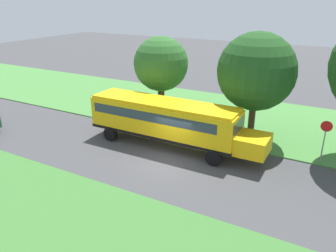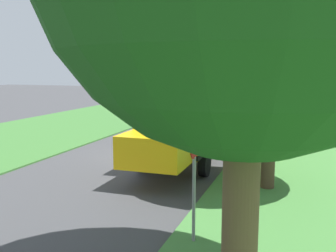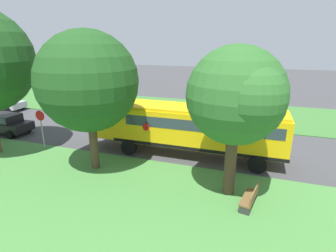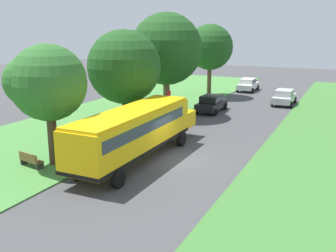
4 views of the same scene
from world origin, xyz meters
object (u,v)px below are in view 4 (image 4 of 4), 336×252
object	(u,v)px
school_bus	(136,129)
oak_tree_far_end	(168,48)
oak_tree_beside_bus	(44,83)
stop_sign	(169,102)
car_white_furthest	(248,84)
park_bench	(31,160)
oak_tree_across_road	(210,48)
car_silver_middle	(284,96)
oak_tree_roadside_mid	(123,67)
car_black_nearest	(211,103)

from	to	relation	value
school_bus	oak_tree_far_end	bearing A→B (deg)	106.78
oak_tree_beside_bus	stop_sign	world-z (taller)	oak_tree_beside_bus
school_bus	car_white_furthest	world-z (taller)	school_bus
park_bench	school_bus	bearing A→B (deg)	38.31
oak_tree_far_end	oak_tree_across_road	world-z (taller)	oak_tree_far_end
school_bus	car_silver_middle	world-z (taller)	school_bus
oak_tree_roadside_mid	oak_tree_beside_bus	bearing A→B (deg)	-92.61
car_black_nearest	oak_tree_beside_bus	world-z (taller)	oak_tree_beside_bus
car_silver_middle	car_black_nearest	bearing A→B (deg)	-130.59
car_black_nearest	oak_tree_roadside_mid	xyz separation A→B (m)	(-3.15, -10.43, 4.15)
oak_tree_beside_bus	oak_tree_roadside_mid	xyz separation A→B (m)	(0.34, 7.58, 0.25)
school_bus	car_black_nearest	bearing A→B (deg)	92.22
school_bus	park_bench	distance (m)	6.16
stop_sign	park_bench	distance (m)	13.62
oak_tree_beside_bus	stop_sign	distance (m)	12.95
park_bench	car_black_nearest	bearing A→B (deg)	77.72
school_bus	stop_sign	distance (m)	9.95
park_bench	oak_tree_roadside_mid	bearing A→B (deg)	83.50
car_silver_middle	oak_tree_far_end	world-z (taller)	oak_tree_far_end
car_white_furthest	park_bench	distance (m)	32.94
car_black_nearest	car_silver_middle	world-z (taller)	same
oak_tree_beside_bus	car_silver_middle	bearing A→B (deg)	69.67
school_bus	car_black_nearest	world-z (taller)	school_bus
stop_sign	oak_tree_far_end	bearing A→B (deg)	116.75
oak_tree_beside_bus	oak_tree_across_road	size ratio (longest dim) A/B	0.85
car_silver_middle	stop_sign	distance (m)	14.18
oak_tree_roadside_mid	oak_tree_across_road	world-z (taller)	oak_tree_across_road
park_bench	stop_sign	bearing A→B (deg)	80.18
stop_sign	oak_tree_across_road	bearing A→B (deg)	95.41
car_black_nearest	car_white_furthest	distance (m)	13.79
car_silver_middle	school_bus	bearing A→B (deg)	-103.00
car_white_furthest	oak_tree_beside_bus	distance (m)	32.22
oak_tree_across_road	park_bench	distance (m)	27.42
oak_tree_far_end	park_bench	bearing A→B (deg)	-93.64
oak_tree_far_end	oak_tree_across_road	distance (m)	11.00
car_silver_middle	oak_tree_far_end	bearing A→B (deg)	-132.52
oak_tree_across_road	stop_sign	bearing A→B (deg)	-84.59
oak_tree_roadside_mid	oak_tree_far_end	world-z (taller)	oak_tree_far_end
oak_tree_roadside_mid	stop_sign	size ratio (longest dim) A/B	2.79
car_white_furthest	car_black_nearest	bearing A→B (deg)	-90.00
car_silver_middle	car_white_furthest	bearing A→B (deg)	127.66
car_silver_middle	stop_sign	world-z (taller)	stop_sign
oak_tree_far_end	stop_sign	xyz separation A→B (m)	(1.30, -2.58, -4.27)
school_bus	stop_sign	bearing A→B (deg)	103.90
school_bus	oak_tree_roadside_mid	xyz separation A→B (m)	(-3.74, 4.75, 3.10)
car_black_nearest	car_silver_middle	distance (m)	8.61
car_black_nearest	oak_tree_across_road	distance (m)	9.78
car_black_nearest	oak_tree_far_end	xyz separation A→B (m)	(-3.10, -2.95, 5.13)
car_white_furthest	oak_tree_far_end	bearing A→B (deg)	-100.49
car_black_nearest	oak_tree_roadside_mid	bearing A→B (deg)	-106.80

